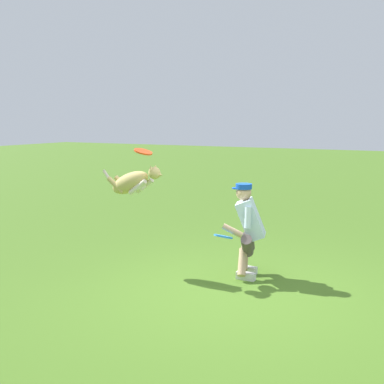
{
  "coord_description": "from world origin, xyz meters",
  "views": [
    {
      "loc": [
        -2.22,
        5.37,
        2.16
      ],
      "look_at": [
        0.9,
        -0.53,
        1.16
      ],
      "focal_mm": 45.67,
      "sensor_mm": 36.0,
      "label": 1
    }
  ],
  "objects_px": {
    "dog": "(133,182)",
    "frisbee_held": "(223,236)",
    "frisbee_flying": "(143,152)",
    "person": "(248,227)"
  },
  "relations": [
    {
      "from": "person",
      "to": "frisbee_flying",
      "type": "distance_m",
      "value": 1.77
    },
    {
      "from": "person",
      "to": "dog",
      "type": "height_order",
      "value": "dog"
    },
    {
      "from": "person",
      "to": "frisbee_held",
      "type": "bearing_deg",
      "value": 38.35
    },
    {
      "from": "frisbee_flying",
      "to": "dog",
      "type": "bearing_deg",
      "value": -2.77
    },
    {
      "from": "dog",
      "to": "frisbee_flying",
      "type": "height_order",
      "value": "frisbee_flying"
    },
    {
      "from": "dog",
      "to": "frisbee_held",
      "type": "xyz_separation_m",
      "value": [
        -1.34,
        -0.15,
        -0.67
      ]
    },
    {
      "from": "dog",
      "to": "frisbee_held",
      "type": "height_order",
      "value": "dog"
    },
    {
      "from": "person",
      "to": "frisbee_held",
      "type": "distance_m",
      "value": 0.4
    },
    {
      "from": "dog",
      "to": "frisbee_flying",
      "type": "xyz_separation_m",
      "value": [
        -0.19,
        0.01,
        0.44
      ]
    },
    {
      "from": "frisbee_flying",
      "to": "frisbee_held",
      "type": "height_order",
      "value": "frisbee_flying"
    }
  ]
}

